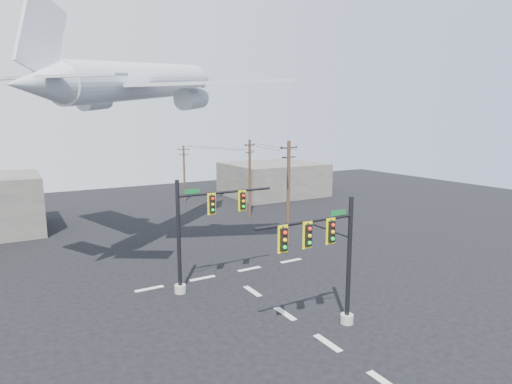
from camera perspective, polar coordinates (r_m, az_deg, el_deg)
ground at (r=24.18m, az=9.53°, el=-19.24°), size 120.00×120.00×0.00m
lane_markings at (r=28.02m, az=2.32°, el=-14.88°), size 14.00×21.20×0.01m
signal_mast_near at (r=23.83m, az=9.70°, el=-8.70°), size 6.52×0.82×7.45m
signal_mast_far at (r=29.48m, az=-7.43°, el=-5.13°), size 7.49×0.85×7.76m
utility_pole_a at (r=39.93m, az=4.33°, el=0.16°), size 1.96×0.33×9.76m
utility_pole_b at (r=51.15m, az=-0.84°, el=2.00°), size 1.77×0.90×9.34m
utility_pole_c at (r=62.26m, az=-9.56°, el=2.59°), size 1.56×0.74×8.05m
power_lines at (r=50.99m, az=-2.78°, el=5.96°), size 4.72×25.44×0.83m
airliner at (r=38.59m, az=-14.91°, el=13.99°), size 23.66×22.52×7.22m
building_right at (r=67.19m, az=2.28°, el=1.74°), size 14.00×12.00×5.00m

